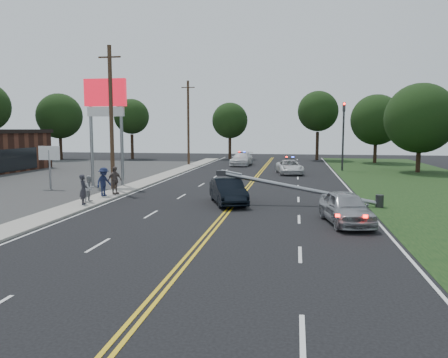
% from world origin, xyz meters
% --- Properties ---
extents(ground, '(120.00, 120.00, 0.00)m').
position_xyz_m(ground, '(0.00, 0.00, 0.00)').
color(ground, black).
rests_on(ground, ground).
extents(sidewalk, '(1.80, 70.00, 0.12)m').
position_xyz_m(sidewalk, '(-8.40, 10.00, 0.06)').
color(sidewalk, '#9A958B').
rests_on(sidewalk, ground).
extents(centerline_yellow, '(0.36, 80.00, 0.00)m').
position_xyz_m(centerline_yellow, '(0.00, 10.00, 0.01)').
color(centerline_yellow, gold).
rests_on(centerline_yellow, ground).
extents(pylon_sign, '(3.20, 0.35, 8.00)m').
position_xyz_m(pylon_sign, '(-10.50, 14.00, 6.00)').
color(pylon_sign, gray).
rests_on(pylon_sign, ground).
extents(small_sign, '(1.60, 0.14, 3.10)m').
position_xyz_m(small_sign, '(-14.00, 12.00, 2.33)').
color(small_sign, gray).
rests_on(small_sign, ground).
extents(traffic_signal, '(0.28, 0.41, 7.05)m').
position_xyz_m(traffic_signal, '(8.30, 30.00, 4.21)').
color(traffic_signal, '#2D2D30').
rests_on(traffic_signal, ground).
extents(fallen_streetlight, '(9.36, 0.44, 1.91)m').
position_xyz_m(fallen_streetlight, '(4.19, 8.00, 0.92)').
color(fallen_streetlight, '#2D2D30').
rests_on(fallen_streetlight, ground).
extents(utility_pole_mid, '(1.60, 0.28, 10.00)m').
position_xyz_m(utility_pole_mid, '(-9.20, 12.00, 5.08)').
color(utility_pole_mid, '#382619').
rests_on(utility_pole_mid, ground).
extents(utility_pole_far, '(1.60, 0.28, 10.00)m').
position_xyz_m(utility_pole_far, '(-9.20, 34.00, 5.08)').
color(utility_pole_far, '#382619').
rests_on(utility_pole_far, ground).
extents(tree_4, '(6.36, 6.36, 9.36)m').
position_xyz_m(tree_4, '(-29.70, 40.94, 6.16)').
color(tree_4, black).
rests_on(tree_4, ground).
extents(tree_5, '(5.06, 5.06, 8.68)m').
position_xyz_m(tree_5, '(-20.13, 43.93, 6.13)').
color(tree_5, black).
rests_on(tree_5, ground).
extents(tree_6, '(5.14, 5.14, 8.13)m').
position_xyz_m(tree_6, '(-6.00, 45.88, 5.55)').
color(tree_6, black).
rests_on(tree_6, ground).
extents(tree_7, '(5.61, 5.61, 9.62)m').
position_xyz_m(tree_7, '(6.43, 45.88, 6.79)').
color(tree_7, black).
rests_on(tree_7, ground).
extents(tree_8, '(6.46, 6.46, 8.73)m').
position_xyz_m(tree_8, '(13.54, 41.67, 5.49)').
color(tree_8, black).
rests_on(tree_8, ground).
extents(tree_9, '(6.93, 6.93, 8.86)m').
position_xyz_m(tree_9, '(15.63, 29.43, 5.38)').
color(tree_9, black).
rests_on(tree_9, ground).
extents(crashed_sedan, '(2.96, 4.71, 1.47)m').
position_xyz_m(crashed_sedan, '(-0.33, 7.77, 0.73)').
color(crashed_sedan, black).
rests_on(crashed_sedan, ground).
extents(waiting_sedan, '(2.52, 4.60, 1.48)m').
position_xyz_m(waiting_sedan, '(5.78, 3.35, 0.74)').
color(waiting_sedan, '#95979C').
rests_on(waiting_sedan, ground).
extents(emergency_a, '(3.00, 5.11, 1.34)m').
position_xyz_m(emergency_a, '(2.91, 25.62, 0.67)').
color(emergency_a, silver).
rests_on(emergency_a, ground).
extents(emergency_b, '(2.53, 5.48, 1.55)m').
position_xyz_m(emergency_b, '(-2.88, 34.79, 0.77)').
color(emergency_b, silver).
rests_on(emergency_b, ground).
extents(bystander_a, '(0.59, 0.71, 1.68)m').
position_xyz_m(bystander_a, '(-8.17, 5.63, 0.96)').
color(bystander_a, '#292830').
rests_on(bystander_a, sidewalk).
extents(bystander_b, '(0.71, 0.84, 1.53)m').
position_xyz_m(bystander_b, '(-8.24, 6.53, 0.89)').
color(bystander_b, '#AAA9AE').
rests_on(bystander_b, sidewalk).
extents(bystander_c, '(1.01, 1.32, 1.80)m').
position_xyz_m(bystander_c, '(-8.38, 8.73, 1.02)').
color(bystander_c, '#181F3E').
rests_on(bystander_c, sidewalk).
extents(bystander_d, '(0.89, 1.14, 1.81)m').
position_xyz_m(bystander_d, '(-8.01, 9.55, 1.02)').
color(bystander_d, '#62534E').
rests_on(bystander_d, sidewalk).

